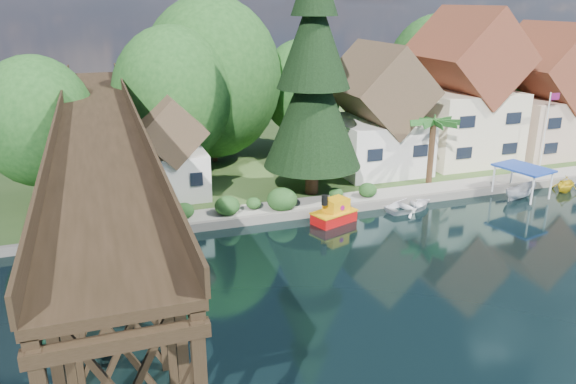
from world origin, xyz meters
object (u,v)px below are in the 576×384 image
at_px(conifer, 313,79).
at_px(boat_yellow, 566,183).
at_px(palm_tree, 434,124).
at_px(house_left, 377,117).
at_px(tugboat, 334,213).
at_px(shed, 171,154).
at_px(trestle_bridge, 103,176).
at_px(flagpole, 548,123).
at_px(house_right, 544,99).
at_px(boat_white_a, 410,204).
at_px(boat_canopy, 521,185).
at_px(house_center, 463,96).

relative_size(conifer, boat_yellow, 6.64).
height_order(palm_tree, boat_yellow, palm_tree).
distance_m(house_left, conifer, 9.81).
bearing_deg(tugboat, shed, 141.60).
relative_size(tugboat, boat_yellow, 1.28).
relative_size(shed, tugboat, 2.23).
distance_m(trestle_bridge, flagpole, 37.56).
xyz_separation_m(trestle_bridge, house_left, (23.00, 10.83, -0.21)).
height_order(conifer, flagpole, conifer).
height_order(palm_tree, tugboat, palm_tree).
xyz_separation_m(house_right, boat_white_a, (-19.60, -9.02, -5.35)).
bearing_deg(tugboat, trestle_bridge, -174.82).
bearing_deg(flagpole, boat_yellow, -107.87).
height_order(house_left, boat_yellow, house_left).
height_order(house_left, boat_canopy, house_left).
xyz_separation_m(house_center, conifer, (-16.70, -4.91, 2.92)).
height_order(shed, boat_canopy, shed).
bearing_deg(boat_canopy, tugboat, 179.38).
bearing_deg(boat_yellow, shed, 45.62).
distance_m(trestle_bridge, boat_white_a, 22.03).
relative_size(flagpole, tugboat, 1.94).
distance_m(house_center, boat_white_a, 15.45).
relative_size(tugboat, boat_white_a, 0.85).
xyz_separation_m(trestle_bridge, house_right, (41.00, 10.83, 0.43)).
height_order(shed, palm_tree, shed).
distance_m(palm_tree, boat_white_a, 7.49).
height_order(house_center, boat_white_a, house_center).
height_order(trestle_bridge, house_left, house_left).
relative_size(house_left, boat_white_a, 2.67).
bearing_deg(trestle_bridge, house_right, 14.79).
distance_m(palm_tree, flagpole, 11.72).
bearing_deg(boat_white_a, flagpole, -88.15).
bearing_deg(flagpole, house_right, 51.43).
relative_size(trestle_bridge, boat_white_a, 10.69).
xyz_separation_m(house_right, shed, (-36.00, -1.50, -1.95)).
relative_size(conifer, tugboat, 5.20).
relative_size(house_left, shed, 1.40).
relative_size(boat_canopy, boat_yellow, 1.64).
bearing_deg(boat_canopy, boat_white_a, 176.27).
height_order(boat_white_a, boat_canopy, boat_canopy).
xyz_separation_m(house_left, boat_canopy, (7.85, -9.63, -4.03)).
bearing_deg(palm_tree, boat_white_a, -135.85).
height_order(house_right, boat_canopy, house_right).
distance_m(house_center, boat_yellow, 11.96).
bearing_deg(flagpole, conifer, 178.70).
relative_size(conifer, palm_tree, 3.24).
xyz_separation_m(shed, conifer, (10.30, -2.91, 5.51)).
relative_size(house_center, conifer, 0.76).
xyz_separation_m(house_center, boat_white_a, (-10.60, -9.52, -5.99)).
bearing_deg(flagpole, trestle_bridge, -170.93).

